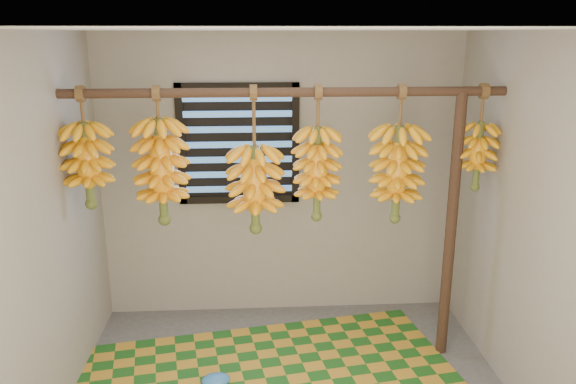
{
  "coord_description": "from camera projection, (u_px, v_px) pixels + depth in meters",
  "views": [
    {
      "loc": [
        -0.23,
        -3.08,
        2.38
      ],
      "look_at": [
        0.0,
        0.55,
        1.35
      ],
      "focal_mm": 35.0,
      "sensor_mm": 36.0,
      "label": 1
    }
  ],
  "objects": [
    {
      "name": "ceiling",
      "position": [
        295.0,
        28.0,
        2.96
      ],
      "size": [
        3.0,
        3.0,
        0.01
      ],
      "primitive_type": "cube",
      "color": "silver",
      "rests_on": "wall_back"
    },
    {
      "name": "wall_back",
      "position": [
        281.0,
        178.0,
        4.73
      ],
      "size": [
        3.0,
        0.01,
        2.4
      ],
      "primitive_type": "cube",
      "color": "gray",
      "rests_on": "floor"
    },
    {
      "name": "wall_left",
      "position": [
        31.0,
        248.0,
        3.2
      ],
      "size": [
        0.01,
        3.0,
        2.4
      ],
      "primitive_type": "cube",
      "color": "gray",
      "rests_on": "floor"
    },
    {
      "name": "wall_right",
      "position": [
        543.0,
        236.0,
        3.38
      ],
      "size": [
        0.01,
        3.0,
        2.4
      ],
      "primitive_type": "cube",
      "color": "gray",
      "rests_on": "floor"
    },
    {
      "name": "window",
      "position": [
        238.0,
        144.0,
        4.6
      ],
      "size": [
        1.0,
        0.04,
        1.0
      ],
      "color": "black",
      "rests_on": "wall_back"
    },
    {
      "name": "hanging_pole",
      "position": [
        287.0,
        92.0,
        3.74
      ],
      "size": [
        3.0,
        0.06,
        0.06
      ],
      "primitive_type": "cylinder",
      "rotation": [
        0.0,
        1.57,
        0.0
      ],
      "color": "#432C1E",
      "rests_on": "wall_left"
    },
    {
      "name": "support_post",
      "position": [
        451.0,
        230.0,
        4.09
      ],
      "size": [
        0.08,
        0.08,
        2.0
      ],
      "primitive_type": "cylinder",
      "color": "#432C1E",
      "rests_on": "floor"
    },
    {
      "name": "plastic_bag",
      "position": [
        216.0,
        380.0,
        3.91
      ],
      "size": [
        0.22,
        0.18,
        0.08
      ],
      "primitive_type": "ellipsoid",
      "rotation": [
        0.0,
        0.0,
        0.17
      ],
      "color": "#3377BF",
      "rests_on": "woven_mat"
    },
    {
      "name": "banana_bunch_a",
      "position": [
        88.0,
        165.0,
        3.79
      ],
      "size": [
        0.33,
        0.33,
        0.82
      ],
      "color": "brown",
      "rests_on": "hanging_pole"
    },
    {
      "name": "banana_bunch_b",
      "position": [
        162.0,
        172.0,
        3.84
      ],
      "size": [
        0.36,
        0.36,
        0.95
      ],
      "color": "brown",
      "rests_on": "hanging_pole"
    },
    {
      "name": "banana_bunch_c",
      "position": [
        255.0,
        189.0,
        3.91
      ],
      "size": [
        0.38,
        0.38,
        1.03
      ],
      "color": "brown",
      "rests_on": "hanging_pole"
    },
    {
      "name": "banana_bunch_d",
      "position": [
        317.0,
        173.0,
        3.91
      ],
      "size": [
        0.31,
        0.31,
        0.94
      ],
      "color": "brown",
      "rests_on": "hanging_pole"
    },
    {
      "name": "banana_bunch_e",
      "position": [
        397.0,
        174.0,
        3.95
      ],
      "size": [
        0.38,
        0.38,
        0.97
      ],
      "color": "brown",
      "rests_on": "hanging_pole"
    },
    {
      "name": "banana_bunch_f",
      "position": [
        478.0,
        156.0,
        3.95
      ],
      "size": [
        0.27,
        0.27,
        0.75
      ],
      "color": "brown",
      "rests_on": "hanging_pole"
    }
  ]
}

